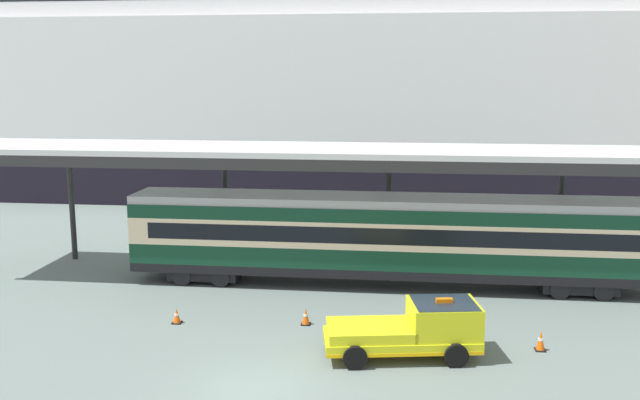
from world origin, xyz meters
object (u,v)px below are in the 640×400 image
cruise_ship (253,3)px  train_carriage (387,236)px  traffic_cone_far (306,317)px  traffic_cone_near (541,341)px  traffic_cone_mid (177,316)px  service_truck (416,328)px

cruise_ship → train_carriage: cruise_ship is taller
train_carriage → traffic_cone_far: (-2.94, -5.39, -1.99)m
traffic_cone_near → traffic_cone_far: 8.60m
train_carriage → traffic_cone_mid: train_carriage is taller
cruise_ship → service_truck: (13.82, -39.04, -14.65)m
train_carriage → traffic_cone_near: size_ratio=32.59×
traffic_cone_near → traffic_cone_far: size_ratio=1.09×
train_carriage → traffic_cone_far: size_ratio=35.52×
train_carriage → traffic_cone_far: train_carriage is taller
cruise_ship → traffic_cone_far: bearing=-75.2°
traffic_cone_mid → traffic_cone_far: (4.97, 0.44, 0.03)m
service_truck → traffic_cone_far: (-4.14, 2.49, -0.67)m
cruise_ship → traffic_cone_near: cruise_ship is taller
cruise_ship → traffic_cone_near: size_ratio=193.89×
train_carriage → traffic_cone_near: bearing=-51.5°
cruise_ship → traffic_cone_far: cruise_ship is taller
service_truck → traffic_cone_mid: (-9.11, 2.05, -0.70)m
traffic_cone_near → traffic_cone_mid: 13.48m
train_carriage → traffic_cone_mid: size_ratio=38.82×
traffic_cone_near → cruise_ship: bearing=115.5°
traffic_cone_far → traffic_cone_near: bearing=-10.3°
service_truck → cruise_ship: bearing=109.5°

